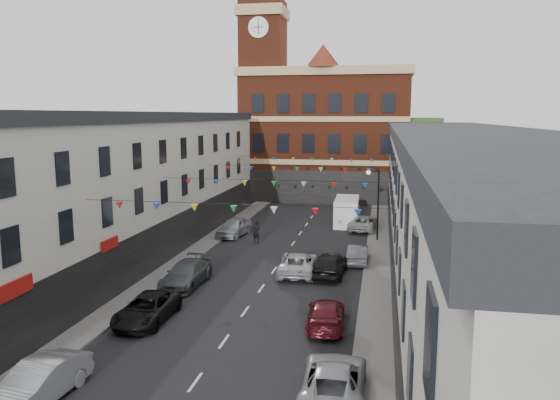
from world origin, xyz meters
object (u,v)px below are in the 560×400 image
Objects in this scene: street_lamp at (375,195)px; car_left_d at (186,274)px; car_right_c at (326,314)px; car_right_d at (330,264)px; car_left_b at (38,383)px; car_right_b at (334,380)px; car_left_e at (234,227)px; moving_car at (298,263)px; white_van at (347,211)px; car_left_c at (147,309)px; pedestrian at (256,232)px; car_right_e at (358,254)px; car_right_f at (363,223)px.

street_lamp is 18.44m from car_left_d.
car_right_c is 8.74m from car_right_d.
car_left_b is 0.89× the size of car_right_b.
car_left_e is 0.92× the size of moving_car.
street_lamp reaches higher than white_van.
car_right_d reaches higher than car_right_c.
moving_car is at bearing 33.05° from car_left_d.
car_right_c is at bearing 48.55° from car_left_b.
car_left_c is 2.50× the size of pedestrian.
car_right_e is (0.00, 19.21, -0.05)m from car_right_b.
car_left_d is at bearing 66.55° from car_right_f.
street_lamp is 1.05× the size of white_van.
car_right_f is 15.20m from moving_car.
pedestrian is (2.50, -2.25, 0.17)m from car_left_e.
car_left_b is 0.97× the size of car_left_e.
car_left_e is 12.50m from moving_car.
car_right_e is (10.65, 21.50, -0.10)m from car_left_b.
moving_car is at bearing -40.49° from pedestrian.
car_left_b is 14.26m from car_left_d.
street_lamp reaches higher than car_right_e.
pedestrian reaches higher than car_left_d.
car_right_b reaches higher than moving_car.
car_left_b is 0.90× the size of moving_car.
car_left_e is 12.93m from car_right_e.
street_lamp is at bearing 72.38° from car_left_b.
car_right_c is 23.54m from car_right_f.
car_right_d is at bearing 68.04° from car_left_b.
car_left_c is 0.96× the size of car_right_f.
car_right_f is at bearing -90.54° from car_right_e.
car_left_b is at bearing -82.38° from car_left_e.
white_van reaches higher than car_left_c.
white_van is at bearing -88.12° from car_right_b.
car_right_d is (-1.62, 15.69, 0.09)m from car_right_b.
car_left_c is at bearing -108.33° from white_van.
pedestrian is (-6.80, -9.30, -0.30)m from white_van.
car_left_d is 0.89× the size of white_van.
car_right_f is at bearing -91.06° from car_right_b.
car_left_d reaches higher than car_right_f.
car_right_c is at bearing 92.93° from car_right_f.
car_left_c is 20.11m from car_left_e.
car_left_e is at bearing -68.13° from car_right_b.
car_left_d is at bearing 91.07° from car_left_c.
car_left_c is 17.91m from pedestrian.
car_left_b is 23.99m from car_right_e.
car_right_c is at bearing 84.76° from car_right_e.
moving_car is (6.29, 9.87, 0.04)m from car_left_c.
car_right_b is 1.01× the size of car_right_f.
moving_car is at bearing 57.42° from car_left_c.
pedestrian is at bearing -28.66° from car_right_e.
car_right_b is at bearing -88.22° from white_van.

